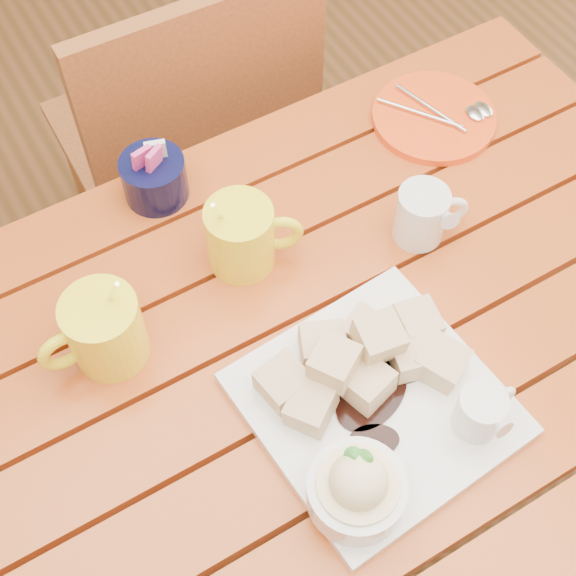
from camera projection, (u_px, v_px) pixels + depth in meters
ground at (311, 519)px, 1.66m from camera, size 5.00×5.00×0.00m
table at (322, 385)px, 1.12m from camera, size 1.20×0.79×0.75m
dessert_plate at (374, 414)px, 0.94m from camera, size 0.30×0.30×0.11m
coffee_mug_left at (103, 330)px, 0.98m from camera, size 0.14×0.10×0.16m
coffee_mug_right at (243, 236)px, 1.06m from camera, size 0.13×0.09×0.15m
cream_pitcher at (423, 214)px, 1.09m from camera, size 0.10×0.09×0.09m
sugar_caddy at (154, 177)px, 1.13m from camera, size 0.09×0.09×0.10m
orange_saucer at (435, 117)px, 1.24m from camera, size 0.19×0.19×0.02m
chair_far at (191, 143)px, 1.54m from camera, size 0.44×0.44×0.91m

